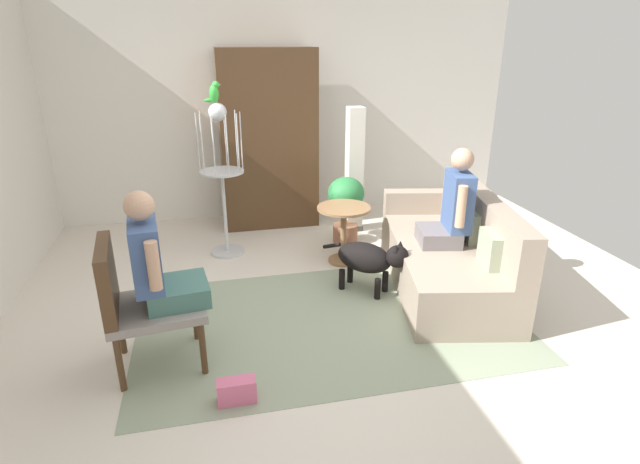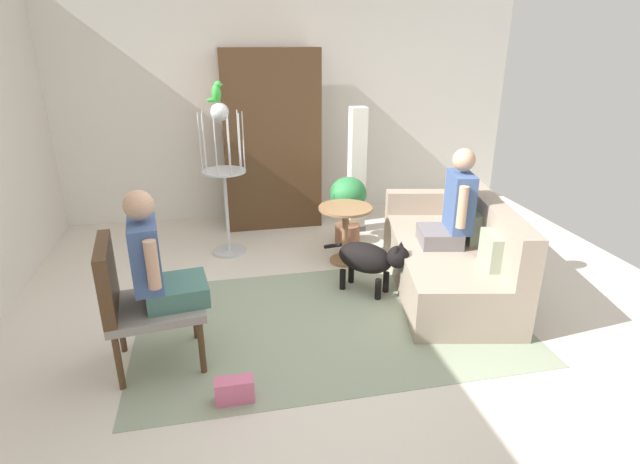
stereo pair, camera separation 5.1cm
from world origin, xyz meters
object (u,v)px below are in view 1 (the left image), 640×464
Objects in this scene: person_on_couch at (452,207)px; handbag at (237,391)px; potted_plant at (346,202)px; armchair at (134,297)px; couch at (450,255)px; column_lamp at (354,171)px; bird_cage_stand at (222,173)px; person_on_armchair at (157,263)px; armoire_cabinet at (268,140)px; parrot at (214,92)px; round_end_table at (344,225)px; dog at (369,258)px.

person_on_couch is 2.44m from handbag.
potted_plant is at bearing 60.33° from handbag.
couch is at bearing 14.58° from armchair.
handbag is (-2.05, -1.21, -0.22)m from couch.
bird_cage_stand is at bearing -165.52° from column_lamp.
person_on_armchair is at bearing -164.92° from couch.
bird_cage_stand is 1.39m from potted_plant.
armoire_cabinet is at bearing 68.25° from person_on_armchair.
armchair is 3.18m from column_lamp.
round_end_table is at bearing -22.70° from parrot.
person_on_armchair reaches higher than handbag.
column_lamp reaches higher than round_end_table.
column_lamp is 3.29m from handbag.
handbag is (-1.39, -2.43, -0.39)m from potted_plant.
dog is (1.89, 0.72, -0.22)m from armchair.
person_on_couch is 2.54m from person_on_armchair.
person_on_armchair is 4.01× the size of parrot.
column_lamp is 1.10m from armoire_cabinet.
armoire_cabinet is (-0.62, 2.06, 0.70)m from dog.
bird_cage_stand is at bearing 156.99° from round_end_table.
potted_plant is at bearing -49.40° from armoire_cabinet.
bird_cage_stand is 7.86× the size of parrot.
column_lamp reaches higher than potted_plant.
column_lamp is (2.20, 2.29, 0.17)m from armchair.
person_on_couch is 3.52× the size of handbag.
round_end_table is at bearing 57.55° from handbag.
armoire_cabinet reaches higher than dog.
couch is 2.39m from handbag.
bird_cage_stand reaches higher than dog.
parrot is at bearing -124.57° from armoire_cabinet.
couch is at bearing -31.21° from bird_cage_stand.
couch is 2.77m from armchair.
dog reaches higher than handbag.
armoire_cabinet is at bearing 112.60° from round_end_table.
couch is at bearing -40.68° from round_end_table.
potted_plant is at bearing 72.17° from round_end_table.
round_end_table is at bearing -67.40° from armoire_cabinet.
person_on_couch reaches higher than armchair.
armoire_cabinet is at bearing 123.89° from couch.
person_on_armchair is 2.20m from round_end_table.
couch is at bearing -1.65° from dog.
dog is 2.63× the size of handbag.
dog is 1.65m from column_lamp.
potted_plant reaches higher than dog.
armoire_cabinet reaches higher than parrot.
dog is 1.21m from potted_plant.
armoire_cabinet reaches higher than potted_plant.
parrot is 1.81m from potted_plant.
dog is at bearing 22.00° from person_on_armchair.
couch is 1.10m from round_end_table.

